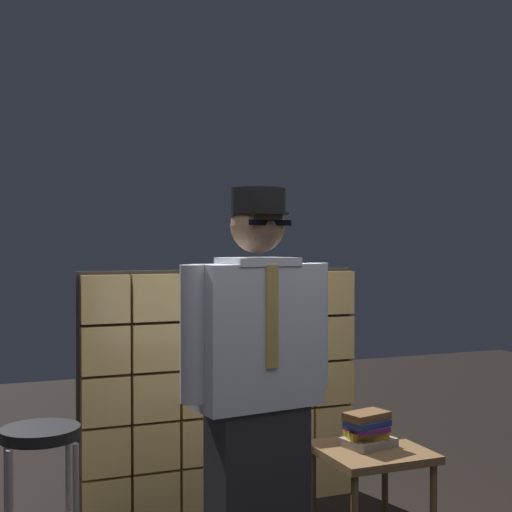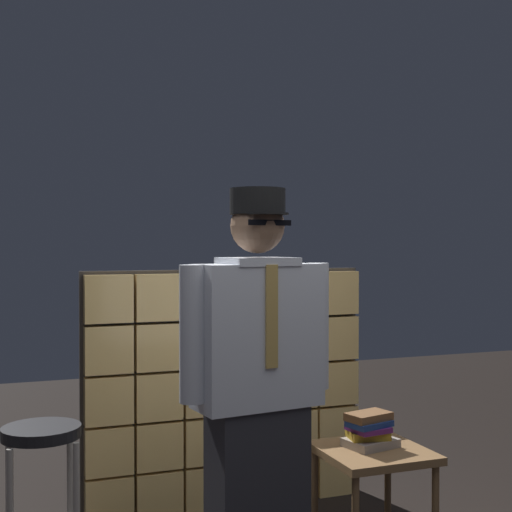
% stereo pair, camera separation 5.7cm
% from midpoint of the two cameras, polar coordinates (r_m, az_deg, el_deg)
% --- Properties ---
extents(glass_block_wall, '(1.76, 0.10, 1.47)m').
position_cam_midpoint_polar(glass_block_wall, '(4.35, -2.88, -10.83)').
color(glass_block_wall, '#F2C672').
rests_on(glass_block_wall, ground).
extents(standing_person, '(0.74, 0.35, 1.85)m').
position_cam_midpoint_polar(standing_person, '(3.16, -0.39, -10.73)').
color(standing_person, '#28282D').
rests_on(standing_person, ground).
extents(bar_stool, '(0.34, 0.34, 0.81)m').
position_cam_midpoint_polar(bar_stool, '(3.33, -17.51, -16.55)').
color(bar_stool, black).
rests_on(bar_stool, ground).
extents(side_table, '(0.52, 0.52, 0.57)m').
position_cam_midpoint_polar(side_table, '(3.76, 8.84, -16.23)').
color(side_table, brown).
rests_on(side_table, ground).
extents(book_stack, '(0.28, 0.24, 0.18)m').
position_cam_midpoint_polar(book_stack, '(3.74, 8.53, -13.79)').
color(book_stack, gray).
rests_on(book_stack, side_table).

